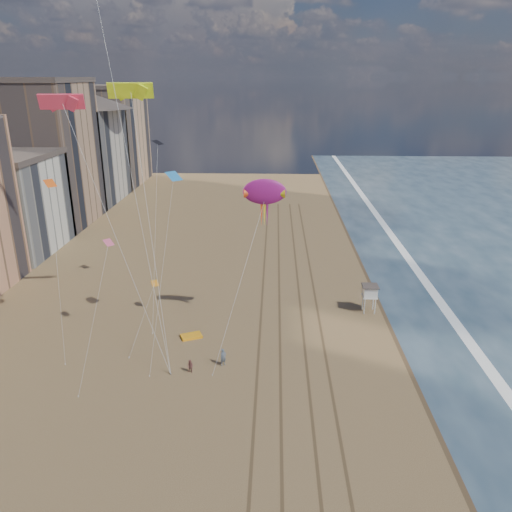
{
  "coord_description": "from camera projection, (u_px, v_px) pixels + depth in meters",
  "views": [
    {
      "loc": [
        0.38,
        -28.13,
        28.95
      ],
      "look_at": [
        -1.7,
        26.0,
        9.5
      ],
      "focal_mm": 35.0,
      "sensor_mm": 36.0,
      "label": 1
    }
  ],
  "objects": [
    {
      "name": "ground",
      "position": [
        266.0,
        500.0,
        36.25
      ],
      "size": [
        260.0,
        260.0,
        0.0
      ],
      "primitive_type": "plane",
      "color": "brown",
      "rests_on": "ground"
    },
    {
      "name": "foam",
      "position": [
        429.0,
        287.0,
        73.03
      ],
      "size": [
        260.0,
        260.0,
        0.0
      ],
      "primitive_type": "plane",
      "color": "white",
      "rests_on": "ground"
    },
    {
      "name": "lifeguard_stand",
      "position": [
        370.0,
        292.0,
        64.37
      ],
      "size": [
        2.06,
        2.06,
        3.71
      ],
      "color": "white",
      "rests_on": "ground"
    },
    {
      "name": "show_kite",
      "position": [
        264.0,
        192.0,
        55.11
      ],
      "size": [
        4.86,
        5.7,
        20.26
      ],
      "color": "#92166F",
      "rests_on": "ground"
    },
    {
      "name": "small_kites",
      "position": [
        135.0,
        197.0,
        56.63
      ],
      "size": [
        15.22,
        13.89,
        17.69
      ],
      "color": "#D95478",
      "rests_on": "ground"
    },
    {
      "name": "kite_flyer_a",
      "position": [
        223.0,
        357.0,
        52.87
      ],
      "size": [
        0.84,
        0.82,
        1.95
      ],
      "primitive_type": "imported",
      "rotation": [
        0.0,
        0.0,
        0.72
      ],
      "color": "slate",
      "rests_on": "ground"
    },
    {
      "name": "buildings",
      "position": [
        33.0,
        163.0,
        95.01
      ],
      "size": [
        34.72,
        131.35,
        29.0
      ],
      "color": "#C6B284",
      "rests_on": "ground"
    },
    {
      "name": "wet_sand",
      "position": [
        400.0,
        286.0,
        73.18
      ],
      "size": [
        260.0,
        260.0,
        0.0
      ],
      "primitive_type": "plane",
      "color": "#42301E",
      "rests_on": "ground"
    },
    {
      "name": "tracks",
      "position": [
        290.0,
        315.0,
        64.37
      ],
      "size": [
        7.68,
        120.0,
        0.01
      ],
      "color": "brown",
      "rests_on": "ground"
    },
    {
      "name": "parafoils",
      "position": [
        94.0,
        19.0,
        48.91
      ],
      "size": [
        9.4,
        8.24,
        16.57
      ],
      "color": "black",
      "rests_on": "ground"
    },
    {
      "name": "kite_flyer_b",
      "position": [
        190.0,
        366.0,
        51.6
      ],
      "size": [
        0.86,
        0.75,
        1.48
      ],
      "primitive_type": "imported",
      "rotation": [
        0.0,
        0.0,
        -0.31
      ],
      "color": "brown",
      "rests_on": "ground"
    },
    {
      "name": "grounded_kite",
      "position": [
        191.0,
        336.0,
        58.89
      ],
      "size": [
        2.8,
        2.34,
        0.27
      ],
      "primitive_type": "cube",
      "rotation": [
        0.0,
        0.0,
        0.4
      ],
      "color": "#FFA115",
      "rests_on": "ground"
    }
  ]
}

